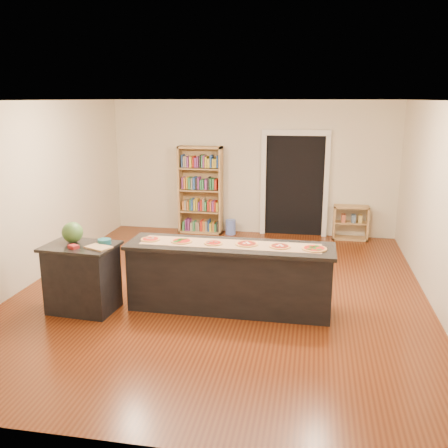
% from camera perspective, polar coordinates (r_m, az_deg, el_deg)
% --- Properties ---
extents(room, '(6.00, 7.00, 2.80)m').
position_cam_1_polar(room, '(7.18, -0.29, 2.71)').
color(room, beige).
rests_on(room, ground).
extents(doorway, '(1.40, 0.09, 2.21)m').
position_cam_1_polar(doorway, '(10.52, 8.08, 5.15)').
color(doorway, black).
rests_on(doorway, room).
extents(kitchen_island, '(2.80, 0.76, 0.92)m').
position_cam_1_polar(kitchen_island, '(6.84, 0.67, -6.04)').
color(kitchen_island, black).
rests_on(kitchen_island, ground).
extents(side_counter, '(0.94, 0.69, 0.93)m').
position_cam_1_polar(side_counter, '(7.06, -15.87, -5.90)').
color(side_counter, black).
rests_on(side_counter, ground).
extents(bookshelf, '(0.93, 0.33, 1.85)m').
position_cam_1_polar(bookshelf, '(10.65, -2.71, 3.89)').
color(bookshelf, tan).
rests_on(bookshelf, ground).
extents(low_shelf, '(0.70, 0.30, 0.70)m').
position_cam_1_polar(low_shelf, '(10.54, 14.27, 0.16)').
color(low_shelf, tan).
rests_on(low_shelf, ground).
extents(waste_bin, '(0.22, 0.22, 0.31)m').
position_cam_1_polar(waste_bin, '(10.64, 0.76, -0.35)').
color(waste_bin, '#617BD9').
rests_on(waste_bin, ground).
extents(kraft_paper, '(2.43, 0.44, 0.00)m').
position_cam_1_polar(kraft_paper, '(6.71, 0.70, -2.31)').
color(kraft_paper, '#A57B55').
rests_on(kraft_paper, kitchen_island).
extents(watermelon, '(0.28, 0.28, 0.28)m').
position_cam_1_polar(watermelon, '(7.04, -16.93, -0.93)').
color(watermelon, '#144214').
rests_on(watermelon, side_counter).
extents(cutting_board, '(0.38, 0.32, 0.02)m').
position_cam_1_polar(cutting_board, '(6.72, -14.14, -2.60)').
color(cutting_board, tan).
rests_on(cutting_board, side_counter).
extents(package_red, '(0.16, 0.14, 0.05)m').
position_cam_1_polar(package_red, '(6.79, -16.82, -2.50)').
color(package_red, maroon).
rests_on(package_red, side_counter).
extents(package_teal, '(0.18, 0.18, 0.07)m').
position_cam_1_polar(package_teal, '(6.88, -13.50, -1.96)').
color(package_teal, '#195966').
rests_on(package_teal, side_counter).
extents(pizza_a, '(0.27, 0.27, 0.02)m').
position_cam_1_polar(pizza_a, '(6.97, -8.40, -1.74)').
color(pizza_a, '#DDA955').
rests_on(pizza_a, kitchen_island).
extents(pizza_b, '(0.30, 0.30, 0.02)m').
position_cam_1_polar(pizza_b, '(6.83, -4.87, -1.96)').
color(pizza_b, '#DDA955').
rests_on(pizza_b, kitchen_island).
extents(pizza_c, '(0.26, 0.26, 0.02)m').
position_cam_1_polar(pizza_c, '(6.72, -1.23, -2.19)').
color(pizza_c, '#DDA955').
rests_on(pizza_c, kitchen_island).
extents(pizza_d, '(0.29, 0.29, 0.02)m').
position_cam_1_polar(pizza_d, '(6.69, 2.61, -2.27)').
color(pizza_d, '#DDA955').
rests_on(pizza_d, kitchen_island).
extents(pizza_e, '(0.29, 0.29, 0.02)m').
position_cam_1_polar(pizza_e, '(6.62, 6.41, -2.54)').
color(pizza_e, '#DDA955').
rests_on(pizza_e, kitchen_island).
extents(pizza_f, '(0.31, 0.31, 0.02)m').
position_cam_1_polar(pizza_f, '(6.58, 10.28, -2.77)').
color(pizza_f, '#DDA955').
rests_on(pizza_f, kitchen_island).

